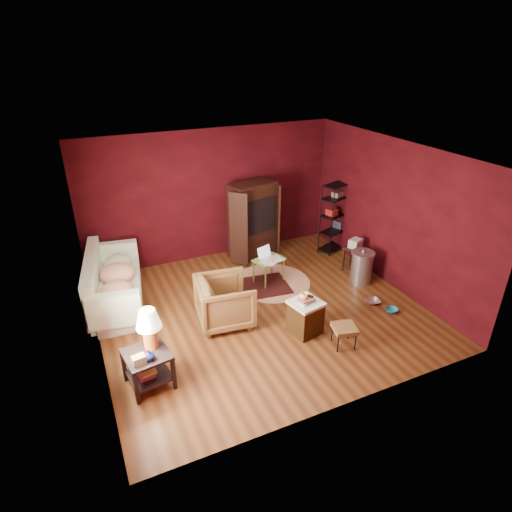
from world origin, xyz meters
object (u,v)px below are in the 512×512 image
at_px(sofa, 112,289).
at_px(wire_shelving, 336,214).
at_px(armchair, 225,299).
at_px(hamper, 305,316).
at_px(side_table, 148,341).
at_px(laptop_desk, 269,261).
at_px(tv_armoire, 253,219).

xyz_separation_m(sofa, wire_shelving, (4.99, 0.37, 0.49)).
xyz_separation_m(armchair, hamper, (1.10, -0.81, -0.15)).
xyz_separation_m(sofa, armchair, (1.67, -1.29, 0.08)).
xyz_separation_m(armchair, wire_shelving, (3.32, 1.67, 0.41)).
relative_size(side_table, hamper, 1.72).
bearing_deg(armchair, side_table, 129.55).
bearing_deg(side_table, hamper, 2.41).
bearing_deg(laptop_desk, sofa, 154.50).
xyz_separation_m(hamper, laptop_desk, (0.18, 1.76, 0.15)).
height_order(tv_armoire, wire_shelving, tv_armoire).
relative_size(hamper, tv_armoire, 0.40).
relative_size(armchair, side_table, 0.79).
distance_m(hamper, laptop_desk, 1.77).
distance_m(armchair, side_table, 1.73).
distance_m(side_table, tv_armoire, 4.25).
distance_m(side_table, wire_shelving, 5.43).
distance_m(tv_armoire, wire_shelving, 1.90).
xyz_separation_m(side_table, tv_armoire, (2.94, 3.06, 0.19)).
xyz_separation_m(side_table, laptop_desk, (2.74, 1.87, -0.24)).
height_order(hamper, laptop_desk, laptop_desk).
xyz_separation_m(sofa, tv_armoire, (3.15, 0.85, 0.50)).
bearing_deg(wire_shelving, side_table, -172.27).
bearing_deg(wire_shelving, tv_armoire, 144.85).
bearing_deg(sofa, side_table, -172.91).
bearing_deg(hamper, sofa, 142.77).
height_order(armchair, hamper, armchair).
relative_size(laptop_desk, wire_shelving, 0.46).
bearing_deg(hamper, armchair, 143.65).
xyz_separation_m(armchair, laptop_desk, (1.28, 0.95, -0.01)).
relative_size(sofa, side_table, 1.66).
bearing_deg(side_table, wire_shelving, 28.41).
xyz_separation_m(tv_armoire, wire_shelving, (1.84, -0.47, -0.01)).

